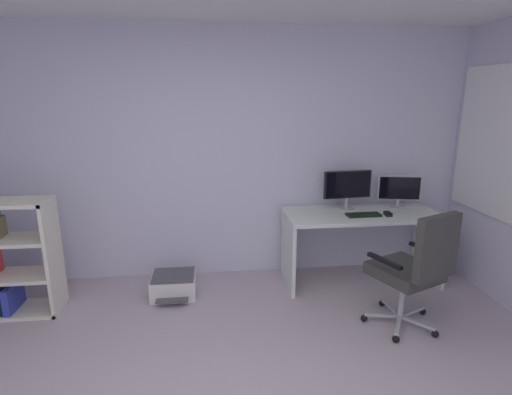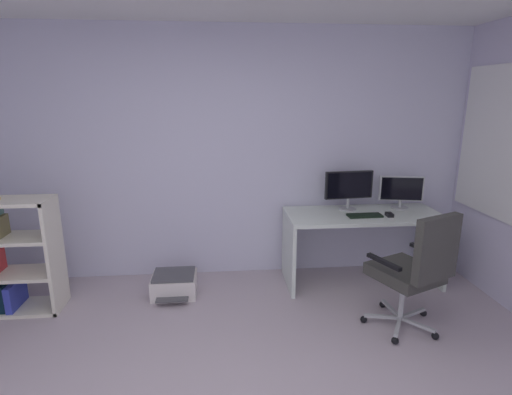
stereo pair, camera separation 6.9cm
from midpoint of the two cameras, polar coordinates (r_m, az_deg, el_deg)
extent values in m
cube|color=silver|center=(4.24, -7.07, 5.93)|extent=(5.41, 0.10, 2.60)
cube|color=silver|center=(4.22, 14.51, -2.35)|extent=(1.57, 0.66, 0.04)
cube|color=silver|center=(4.14, 4.11, -7.75)|extent=(0.04, 0.64, 0.72)
cube|color=silver|center=(4.66, 23.14, -6.37)|extent=(0.04, 0.64, 0.72)
cylinder|color=#B2B5B7|center=(4.30, 12.30, -1.55)|extent=(0.18, 0.18, 0.01)
cylinder|color=#B2B5B7|center=(4.29, 12.35, -0.68)|extent=(0.03, 0.03, 0.12)
cube|color=black|center=(4.24, 12.49, 1.84)|extent=(0.51, 0.09, 0.29)
cube|color=black|center=(4.22, 12.60, 1.77)|extent=(0.47, 0.05, 0.26)
cylinder|color=#B2B5B7|center=(4.52, 19.15, -1.28)|extent=(0.18, 0.18, 0.01)
cylinder|color=#B2B5B7|center=(4.50, 19.20, -0.67)|extent=(0.03, 0.03, 0.09)
cube|color=#B7BABC|center=(4.47, 19.37, 1.32)|extent=(0.45, 0.12, 0.26)
cube|color=black|center=(4.45, 19.43, 1.26)|extent=(0.41, 0.09, 0.24)
cube|color=black|center=(4.11, 14.65, -2.42)|extent=(0.34, 0.14, 0.02)
cube|color=black|center=(4.18, 17.88, -2.25)|extent=(0.07, 0.10, 0.03)
cube|color=#B7BABC|center=(3.89, 20.88, -15.01)|extent=(0.29, 0.15, 0.02)
sphere|color=black|center=(4.02, 22.25, -14.83)|extent=(0.06, 0.06, 0.06)
cube|color=#B7BABC|center=(3.90, 18.22, -14.70)|extent=(0.06, 0.30, 0.02)
sphere|color=black|center=(4.03, 17.11, -14.24)|extent=(0.06, 0.06, 0.06)
cube|color=#B7BABC|center=(3.76, 17.05, -15.78)|extent=(0.30, 0.10, 0.02)
sphere|color=black|center=(3.75, 14.66, -16.35)|extent=(0.06, 0.06, 0.06)
cube|color=#B7BABC|center=(3.66, 19.13, -16.85)|extent=(0.18, 0.27, 0.02)
sphere|color=black|center=(3.55, 18.81, -18.61)|extent=(0.06, 0.06, 0.06)
cube|color=#B7BABC|center=(3.74, 21.55, -16.31)|extent=(0.22, 0.25, 0.02)
sphere|color=black|center=(3.73, 23.73, -17.42)|extent=(0.06, 0.06, 0.06)
cylinder|color=#B7BABC|center=(3.70, 19.61, -13.23)|extent=(0.04, 0.04, 0.37)
cube|color=#373632|center=(3.60, 19.93, -9.91)|extent=(0.62, 0.63, 0.10)
cube|color=#373632|center=(3.34, 23.91, -6.58)|extent=(0.42, 0.23, 0.51)
cube|color=black|center=(3.37, 17.30, -8.64)|extent=(0.17, 0.33, 0.03)
cube|color=black|center=(3.73, 22.68, -6.83)|extent=(0.17, 0.33, 0.03)
cube|color=silver|center=(4.04, -27.37, -7.49)|extent=(0.03, 0.36, 1.05)
cube|color=silver|center=(4.40, -31.59, -13.53)|extent=(0.83, 0.36, 0.03)
cube|color=silver|center=(4.26, -32.20, -9.47)|extent=(0.77, 0.36, 0.03)
cube|color=silver|center=(4.15, -32.82, -5.16)|extent=(0.77, 0.36, 0.03)
cube|color=olive|center=(4.40, -33.08, -12.17)|extent=(0.04, 0.32, 0.18)
cube|color=black|center=(4.37, -32.48, -11.82)|extent=(0.05, 0.29, 0.25)
cube|color=#343FB2|center=(4.34, -31.74, -11.92)|extent=(0.06, 0.32, 0.24)
cube|color=silver|center=(4.11, -12.14, -12.22)|extent=(0.43, 0.36, 0.20)
cube|color=#4C4C51|center=(4.06, -12.22, -10.82)|extent=(0.40, 0.33, 0.02)
cube|color=#4C4C51|center=(3.94, -12.42, -14.15)|extent=(0.30, 0.10, 0.01)
camera|label=1|loc=(0.03, -90.55, -0.14)|focal=27.99mm
camera|label=2|loc=(0.03, 89.45, 0.14)|focal=27.99mm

